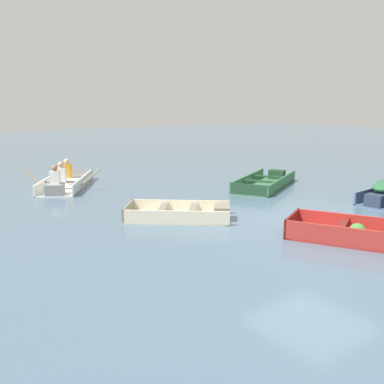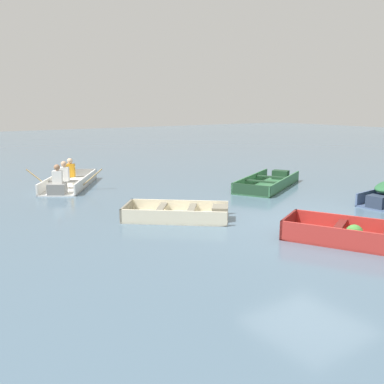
{
  "view_description": "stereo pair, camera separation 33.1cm",
  "coord_description": "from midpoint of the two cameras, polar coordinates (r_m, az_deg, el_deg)",
  "views": [
    {
      "loc": [
        -7.79,
        -5.85,
        2.65
      ],
      "look_at": [
        -1.15,
        3.16,
        0.35
      ],
      "focal_mm": 40.0,
      "sensor_mm": 36.0,
      "label": 1
    },
    {
      "loc": [
        -7.52,
        -6.04,
        2.65
      ],
      "look_at": [
        -1.15,
        3.16,
        0.35
      ],
      "focal_mm": 40.0,
      "sensor_mm": 36.0,
      "label": 2
    }
  ],
  "objects": [
    {
      "name": "skiff_green_mid_moored",
      "position": [
        14.33,
        10.89,
        1.21
      ],
      "size": [
        3.49,
        2.6,
        0.35
      ],
      "color": "#387047",
      "rests_on": "ground"
    },
    {
      "name": "rowboat_white_with_crew",
      "position": [
        14.31,
        -15.62,
        1.35
      ],
      "size": [
        2.71,
        3.28,
        0.91
      ],
      "color": "white",
      "rests_on": "ground"
    },
    {
      "name": "skiff_cream_near_moored",
      "position": [
        10.07,
        -0.48,
        -2.97
      ],
      "size": [
        2.58,
        2.43,
        0.33
      ],
      "color": "beige",
      "rests_on": "ground"
    },
    {
      "name": "ground_plane",
      "position": [
        10.05,
        16.87,
        -4.19
      ],
      "size": [
        80.0,
        80.0,
        0.0
      ],
      "primitive_type": "plane",
      "color": "slate"
    },
    {
      "name": "dinghy_red_foreground",
      "position": [
        8.96,
        23.71,
        -5.59
      ],
      "size": [
        2.32,
        3.14,
        0.4
      ],
      "color": "#AD2D28",
      "rests_on": "ground"
    }
  ]
}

